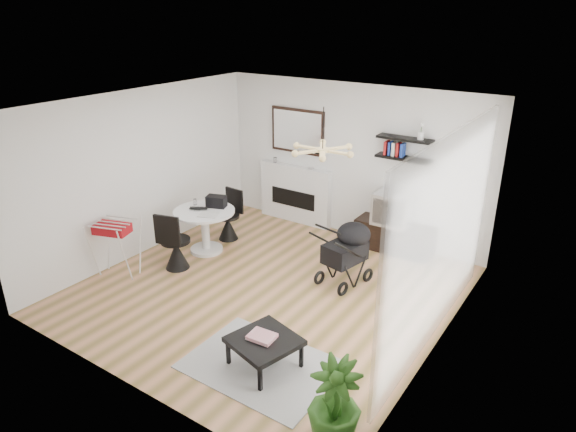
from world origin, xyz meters
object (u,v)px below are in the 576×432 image
Objects in this scene: tv_console at (394,237)px; crt_tv at (394,208)px; coffee_table at (264,342)px; drying_rack at (117,247)px; potted_plant at (335,403)px; fireplace at (295,187)px; dining_table at (205,224)px; stroller at (347,255)px.

crt_tv is (-0.04, -0.00, 0.51)m from tv_console.
coffee_table is (-0.02, -3.67, 0.08)m from tv_console.
potted_plant is at bearing -31.54° from drying_rack.
crt_tv is at bearing -4.60° from fireplace.
drying_rack is 4.49m from potted_plant.
drying_rack reaches higher than dining_table.
crt_tv is 0.60× the size of stroller.
dining_table is 1.12× the size of potted_plant.
fireplace is at bearing 175.40° from crt_tv.
potted_plant is at bearing -32.17° from dining_table.
stroller reaches higher than tv_console.
fireplace is 2.11× the size of stroller.
coffee_table is 1.32m from potted_plant.
stroller is at bearing 12.34° from drying_rack.
dining_table is 3.21m from coffee_table.
drying_rack is (-3.18, -3.16, 0.22)m from tv_console.
coffee_table is at bearing 156.41° from potted_plant.
crt_tv reaches higher than dining_table.
drying_rack is at bearing -112.41° from dining_table.
drying_rack is 3.21m from coffee_table.
fireplace is 3.53× the size of crt_tv.
stroller is (3.01, 1.78, -0.03)m from drying_rack.
crt_tv is 4.46m from drying_rack.
crt_tv is at bearing 34.86° from dining_table.
stroller reaches higher than drying_rack.
crt_tv is at bearing 96.82° from stroller.
fireplace is 3.50m from drying_rack.
potted_plant is (4.37, -1.03, -0.01)m from drying_rack.
coffee_table is (2.09, -3.83, -0.36)m from fireplace.
potted_plant is at bearing -52.95° from fireplace.
crt_tv reaches higher than stroller.
dining_table is at bearing -158.21° from stroller.
tv_console is 4.36m from potted_plant.
fireplace is at bearing 153.49° from stroller.
tv_console is 1.28× the size of stroller.
crt_tv is 1.42m from stroller.
dining_table is (-2.62, -1.80, 0.24)m from tv_console.
drying_rack is at bearing -135.21° from tv_console.
coffee_table is at bearing -74.01° from stroller.
fireplace is 2.04m from dining_table.
tv_console is at bearing 34.46° from dining_table.
stroller is (-0.17, -1.38, 0.19)m from tv_console.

